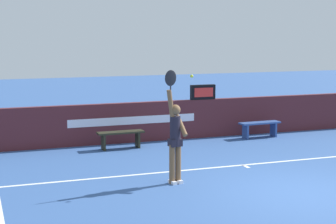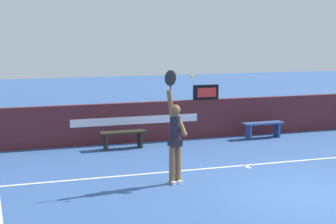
{
  "view_description": "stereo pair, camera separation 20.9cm",
  "coord_description": "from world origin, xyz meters",
  "px_view_note": "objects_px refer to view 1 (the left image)",
  "views": [
    {
      "loc": [
        -6.24,
        -9.37,
        3.28
      ],
      "look_at": [
        -2.28,
        1.66,
        1.56
      ],
      "focal_mm": 58.82,
      "sensor_mm": 36.0,
      "label": 1
    },
    {
      "loc": [
        -6.05,
        -9.44,
        3.28
      ],
      "look_at": [
        -2.28,
        1.66,
        1.56
      ],
      "focal_mm": 58.82,
      "sensor_mm": 36.0,
      "label": 2
    }
  ],
  "objects_px": {
    "speed_display": "(203,92)",
    "tennis_ball": "(192,76)",
    "courtside_bench_far": "(260,126)",
    "tennis_player": "(175,137)",
    "courtside_bench_near": "(121,136)"
  },
  "relations": [
    {
      "from": "tennis_ball",
      "to": "courtside_bench_far",
      "type": "xyz_separation_m",
      "value": [
        3.97,
        4.1,
        -1.98
      ]
    },
    {
      "from": "tennis_player",
      "to": "tennis_ball",
      "type": "height_order",
      "value": "tennis_player"
    },
    {
      "from": "tennis_player",
      "to": "speed_display",
      "type": "bearing_deg",
      "value": 60.31
    },
    {
      "from": "tennis_player",
      "to": "courtside_bench_near",
      "type": "bearing_deg",
      "value": 92.89
    },
    {
      "from": "speed_display",
      "to": "tennis_player",
      "type": "bearing_deg",
      "value": -119.69
    },
    {
      "from": "speed_display",
      "to": "courtside_bench_far",
      "type": "xyz_separation_m",
      "value": [
        1.66,
        -0.65,
        -1.06
      ]
    },
    {
      "from": "speed_display",
      "to": "courtside_bench_far",
      "type": "height_order",
      "value": "speed_display"
    },
    {
      "from": "speed_display",
      "to": "tennis_ball",
      "type": "xyz_separation_m",
      "value": [
        -2.31,
        -4.75,
        0.92
      ]
    },
    {
      "from": "tennis_ball",
      "to": "courtside_bench_far",
      "type": "bearing_deg",
      "value": 45.92
    },
    {
      "from": "tennis_player",
      "to": "courtside_bench_near",
      "type": "height_order",
      "value": "tennis_player"
    },
    {
      "from": "tennis_ball",
      "to": "tennis_player",
      "type": "bearing_deg",
      "value": 162.37
    },
    {
      "from": "tennis_player",
      "to": "courtside_bench_near",
      "type": "xyz_separation_m",
      "value": [
        -0.19,
        3.86,
        -0.67
      ]
    },
    {
      "from": "tennis_ball",
      "to": "courtside_bench_near",
      "type": "height_order",
      "value": "tennis_ball"
    },
    {
      "from": "courtside_bench_near",
      "to": "tennis_player",
      "type": "bearing_deg",
      "value": -87.11
    },
    {
      "from": "speed_display",
      "to": "tennis_ball",
      "type": "relative_size",
      "value": 11.5
    }
  ]
}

